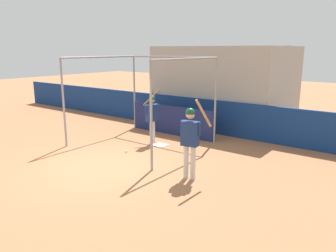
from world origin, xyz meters
TOP-DOWN VIEW (x-y plane):
  - ground_plane at (0.00, 0.00)m, footprint 60.00×60.00m
  - outfield_wall at (0.00, 5.28)m, footprint 24.00×0.12m
  - bleacher_section at (-0.00, 7.34)m, footprint 5.40×4.00m
  - batting_cage at (-0.63, 3.46)m, footprint 3.89×3.54m
  - home_plate at (-0.04, 2.69)m, footprint 0.44×0.44m
  - player_batter at (-0.39, 2.70)m, footprint 0.50×0.94m
  - player_waiting at (2.45, 0.77)m, footprint 0.72×0.54m
  - baseball at (-0.42, 1.40)m, footprint 0.07×0.07m

SIDE VIEW (x-z plane):
  - ground_plane at x=0.00m, z-range 0.00..0.00m
  - home_plate at x=-0.04m, z-range 0.00..0.02m
  - baseball at x=-0.42m, z-range 0.00..0.07m
  - outfield_wall at x=0.00m, z-range 0.00..1.33m
  - player_batter at x=-0.39m, z-range 0.11..1.96m
  - player_waiting at x=2.45m, z-range 0.07..2.19m
  - batting_cage at x=-0.63m, z-range -0.25..2.76m
  - bleacher_section at x=0.00m, z-range -0.01..3.40m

